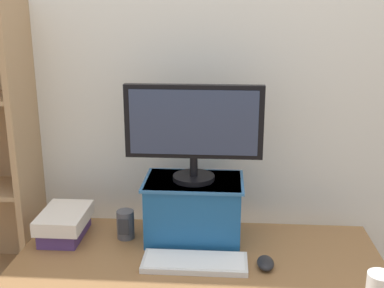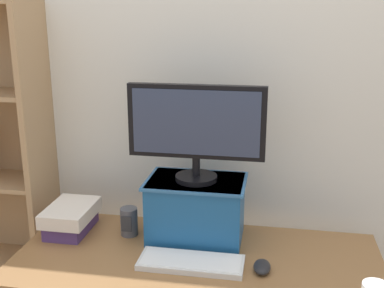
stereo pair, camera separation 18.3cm
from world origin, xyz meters
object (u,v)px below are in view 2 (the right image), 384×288
computer_monitor (196,127)px  computer_mouse (262,267)px  book_stack (71,218)px  riser_box (196,208)px  keyboard (191,262)px  desk_speaker (129,222)px  desk (197,275)px

computer_monitor → computer_mouse: bearing=-37.8°
computer_mouse → book_stack: (-0.83, 0.19, 0.05)m
riser_box → keyboard: bearing=-85.0°
desk_speaker → riser_box: bearing=4.6°
desk → desk_speaker: (-0.32, 0.14, 0.14)m
computer_monitor → book_stack: (-0.55, -0.03, -0.42)m
computer_mouse → desk_speaker: bearing=160.7°
keyboard → desk: bearing=80.3°
keyboard → riser_box: bearing=95.0°
riser_box → computer_monitor: bearing=-90.0°
book_stack → desk_speaker: 0.26m
riser_box → book_stack: size_ratio=1.55×
desk → book_stack: (-0.58, 0.13, 0.14)m
book_stack → desk_speaker: desk_speaker is taller
riser_box → computer_mouse: bearing=-38.0°
computer_mouse → desk_speaker: desk_speaker is taller
riser_box → computer_monitor: computer_monitor is taller
riser_box → computer_mouse: 0.38m
computer_mouse → desk_speaker: (-0.57, 0.20, 0.04)m
desk → computer_monitor: size_ratio=2.60×
keyboard → computer_mouse: (0.27, 0.00, 0.01)m
keyboard → computer_monitor: bearing=95.0°
computer_monitor → keyboard: (0.02, -0.23, -0.47)m
keyboard → computer_mouse: computer_mouse is taller
computer_monitor → desk_speaker: bearing=-175.7°
computer_monitor → desk_speaker: computer_monitor is taller
desk → keyboard: 0.11m
riser_box → desk_speaker: size_ratio=3.36×
riser_box → computer_monitor: 0.35m
computer_monitor → riser_box: bearing=90.0°
riser_box → desk: bearing=-79.2°
computer_mouse → book_stack: bearing=167.2°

